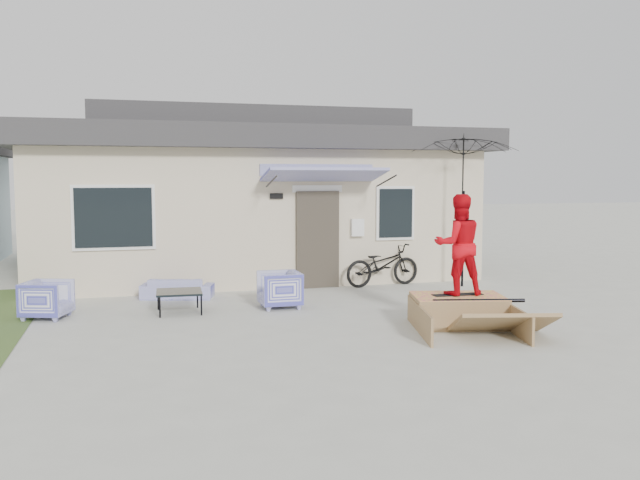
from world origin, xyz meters
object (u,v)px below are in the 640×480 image
object	(u,v)px
patio_umbrella	(464,207)
skate_ramp	(458,311)
armchair_right	(279,288)
bicycle	(383,260)
armchair_left	(47,298)
coffee_table	(179,302)
skater	(459,243)
loveseat	(177,285)
skateboard	(458,294)

from	to	relation	value
patio_umbrella	skate_ramp	world-z (taller)	patio_umbrella
armchair_right	bicycle	world-z (taller)	bicycle
armchair_left	bicycle	size ratio (longest dim) A/B	0.40
armchair_right	coffee_table	xyz separation A→B (m)	(-1.81, 0.04, -0.18)
skater	bicycle	bearing A→B (deg)	-84.62
loveseat	bicycle	distance (m)	4.49
armchair_right	armchair_left	bearing A→B (deg)	-92.28
coffee_table	armchair_left	bearing A→B (deg)	177.34
skate_ramp	skater	size ratio (longest dim) A/B	1.18
loveseat	coffee_table	distance (m)	1.45
skateboard	armchair_right	bearing A→B (deg)	139.88
coffee_table	skater	xyz separation A→B (m)	(4.28, -2.23, 1.15)
bicycle	loveseat	bearing A→B (deg)	84.76
coffee_table	patio_umbrella	world-z (taller)	patio_umbrella
coffee_table	skater	size ratio (longest dim) A/B	0.48
armchair_left	skate_ramp	xyz separation A→B (m)	(6.47, -2.38, -0.12)
coffee_table	armchair_right	bearing A→B (deg)	-1.41
loveseat	skater	size ratio (longest dim) A/B	0.86
skate_ramp	skateboard	distance (m)	0.27
armchair_right	skater	distance (m)	3.44
skate_ramp	skater	world-z (taller)	skater
armchair_left	patio_umbrella	distance (m)	8.59
coffee_table	bicycle	xyz separation A→B (m)	(4.53, 1.78, 0.38)
bicycle	skateboard	distance (m)	4.02
loveseat	armchair_right	world-z (taller)	armchair_right
armchair_left	armchair_right	xyz separation A→B (m)	(4.00, -0.15, 0.01)
armchair_left	armchair_right	world-z (taller)	armchair_right
armchair_right	bicycle	xyz separation A→B (m)	(2.73, 1.82, 0.20)
coffee_table	skateboard	world-z (taller)	skateboard
patio_umbrella	skate_ramp	xyz separation A→B (m)	(-1.93, -3.52, -1.51)
patio_umbrella	armchair_right	bearing A→B (deg)	-163.67
bicycle	skate_ramp	bearing A→B (deg)	166.85
loveseat	armchair_left	bearing A→B (deg)	46.74
loveseat	skater	xyz separation A→B (m)	(4.22, -3.68, 1.07)
armchair_left	skater	xyz separation A→B (m)	(6.48, -2.33, 0.98)
armchair_right	loveseat	bearing A→B (deg)	-130.88
armchair_left	bicycle	world-z (taller)	bicycle
loveseat	patio_umbrella	distance (m)	6.31
armchair_right	bicycle	bearing A→B (deg)	123.59
armchair_left	bicycle	distance (m)	6.94
skater	loveseat	bearing A→B (deg)	-32.17
bicycle	skater	distance (m)	4.09
armchair_right	skateboard	distance (m)	3.31
armchair_right	coffee_table	world-z (taller)	armchair_right
skate_ramp	skater	distance (m)	1.11
skate_ramp	skater	bearing A→B (deg)	90.00
skate_ramp	loveseat	bearing A→B (deg)	151.92
skater	armchair_right	bearing A→B (deg)	-32.47
armchair_right	skater	xyz separation A→B (m)	(2.48, -2.19, 0.97)
armchair_right	skate_ramp	distance (m)	3.33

